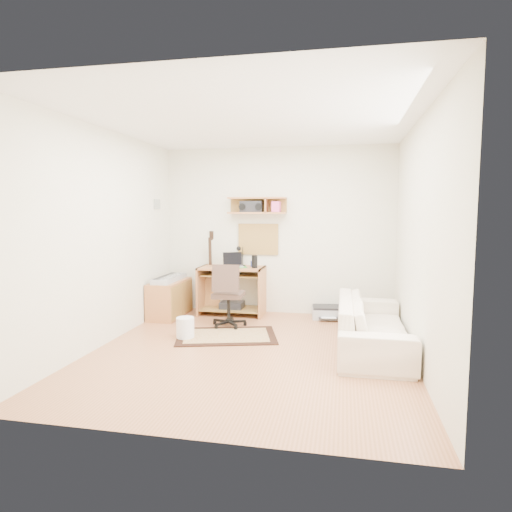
% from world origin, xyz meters
% --- Properties ---
extents(floor, '(3.60, 4.00, 0.01)m').
position_xyz_m(floor, '(0.00, 0.00, -0.01)').
color(floor, '#B3744A').
rests_on(floor, ground).
extents(ceiling, '(3.60, 4.00, 0.01)m').
position_xyz_m(ceiling, '(0.00, 0.00, 2.60)').
color(ceiling, white).
rests_on(ceiling, ground).
extents(back_wall, '(3.60, 0.01, 2.60)m').
position_xyz_m(back_wall, '(0.00, 2.00, 1.30)').
color(back_wall, silver).
rests_on(back_wall, ground).
extents(left_wall, '(0.01, 4.00, 2.60)m').
position_xyz_m(left_wall, '(-1.80, 0.00, 1.30)').
color(left_wall, silver).
rests_on(left_wall, ground).
extents(right_wall, '(0.01, 4.00, 2.60)m').
position_xyz_m(right_wall, '(1.80, 0.00, 1.30)').
color(right_wall, silver).
rests_on(right_wall, ground).
extents(wall_shelf, '(0.90, 0.25, 0.26)m').
position_xyz_m(wall_shelf, '(-0.30, 1.88, 1.70)').
color(wall_shelf, '#BC7542').
rests_on(wall_shelf, back_wall).
extents(cork_board, '(0.64, 0.03, 0.49)m').
position_xyz_m(cork_board, '(-0.30, 1.98, 1.17)').
color(cork_board, tan).
rests_on(cork_board, back_wall).
extents(wall_photo, '(0.02, 0.20, 0.15)m').
position_xyz_m(wall_photo, '(-1.79, 1.50, 1.72)').
color(wall_photo, '#4C8CBF').
rests_on(wall_photo, left_wall).
extents(desk, '(1.00, 0.55, 0.75)m').
position_xyz_m(desk, '(-0.67, 1.73, 0.38)').
color(desk, '#BC7542').
rests_on(desk, floor).
extents(laptop, '(0.39, 0.39, 0.23)m').
position_xyz_m(laptop, '(-0.64, 1.71, 0.86)').
color(laptop, silver).
rests_on(laptop, desk).
extents(speaker, '(0.09, 0.09, 0.20)m').
position_xyz_m(speaker, '(-0.30, 1.68, 0.85)').
color(speaker, black).
rests_on(speaker, desk).
extents(desk_lamp, '(0.10, 0.10, 0.31)m').
position_xyz_m(desk_lamp, '(-0.53, 1.87, 0.91)').
color(desk_lamp, black).
rests_on(desk_lamp, desk).
extents(pencil_cup, '(0.06, 0.06, 0.09)m').
position_xyz_m(pencil_cup, '(-0.36, 1.83, 0.80)').
color(pencil_cup, navy).
rests_on(pencil_cup, desk).
extents(boombox, '(0.35, 0.16, 0.18)m').
position_xyz_m(boombox, '(-0.39, 1.87, 1.68)').
color(boombox, black).
rests_on(boombox, wall_shelf).
extents(rug, '(1.44, 1.15, 0.02)m').
position_xyz_m(rug, '(-0.43, 0.53, 0.01)').
color(rug, tan).
rests_on(rug, floor).
extents(task_chair, '(0.49, 0.49, 0.91)m').
position_xyz_m(task_chair, '(-0.53, 1.01, 0.45)').
color(task_chair, '#3D2C24').
rests_on(task_chair, floor).
extents(cabinet, '(0.40, 0.90, 0.55)m').
position_xyz_m(cabinet, '(-1.58, 1.42, 0.28)').
color(cabinet, '#BC7542').
rests_on(cabinet, floor).
extents(music_keyboard, '(0.26, 0.82, 0.07)m').
position_xyz_m(music_keyboard, '(-1.58, 1.42, 0.59)').
color(music_keyboard, '#B2B5BA').
rests_on(music_keyboard, cabinet).
extents(guitar, '(0.39, 0.29, 1.30)m').
position_xyz_m(guitar, '(-1.08, 1.86, 0.65)').
color(guitar, '#B87338').
rests_on(guitar, floor).
extents(waste_basket, '(0.27, 0.27, 0.27)m').
position_xyz_m(waste_basket, '(-0.92, 0.34, 0.14)').
color(waste_basket, white).
rests_on(waste_basket, floor).
extents(printer, '(0.49, 0.40, 0.17)m').
position_xyz_m(printer, '(0.81, 1.77, 0.09)').
color(printer, '#A5A8AA').
rests_on(printer, floor).
extents(sofa, '(0.58, 2.00, 0.78)m').
position_xyz_m(sofa, '(1.38, 0.41, 0.39)').
color(sofa, beige).
rests_on(sofa, floor).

